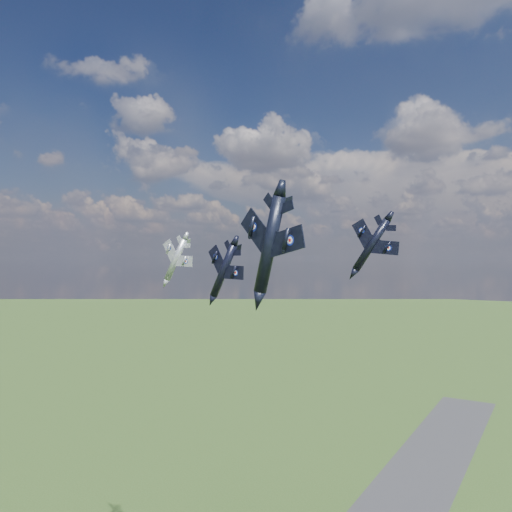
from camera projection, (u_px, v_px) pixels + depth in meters
The scene contains 4 objects.
jet_lead_navy at pixel (224, 271), 83.30m from camera, with size 9.71×13.54×2.80m, color black, non-canonical shape.
jet_right_navy at pixel (270, 245), 55.36m from camera, with size 10.87×15.15×3.14m, color black, non-canonical shape.
jet_high_navy at pixel (371, 245), 83.13m from camera, with size 9.71×13.54×2.80m, color black, non-canonical shape.
jet_left_silver at pixel (176, 260), 95.12m from camera, with size 8.85×12.33×2.55m, color #A9ADB4, non-canonical shape.
Camera 1 is at (44.63, -58.16, 81.49)m, focal length 35.00 mm.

